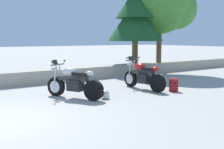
# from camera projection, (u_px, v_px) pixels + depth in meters

# --- Properties ---
(motorcycle_silver_near_left) EXTENTS (1.11, 1.92, 1.18)m
(motorcycle_silver_near_left) POSITION_uv_depth(u_px,v_px,m) (74.00, 83.00, 8.79)
(motorcycle_silver_near_left) COLOR black
(motorcycle_silver_near_left) RESTS_ON ground
(motorcycle_red_centre) EXTENTS (0.67, 2.06, 1.18)m
(motorcycle_red_centre) POSITION_uv_depth(u_px,v_px,m) (143.00, 76.00, 10.35)
(motorcycle_red_centre) COLOR black
(motorcycle_red_centre) RESTS_ON ground
(rider_backpack) EXTENTS (0.34, 0.35, 0.47)m
(rider_backpack) POSITION_uv_depth(u_px,v_px,m) (174.00, 85.00, 9.93)
(rider_backpack) COLOR #A31E1E
(rider_backpack) RESTS_ON ground
(rider_helmet) EXTENTS (0.28, 0.28, 0.28)m
(rider_helmet) POSITION_uv_depth(u_px,v_px,m) (105.00, 94.00, 8.75)
(rider_helmet) COLOR silver
(rider_helmet) RESTS_ON ground
(pine_tree_far_left) EXTENTS (2.82, 2.82, 4.42)m
(pine_tree_far_left) POSITION_uv_depth(u_px,v_px,m) (135.00, 14.00, 14.35)
(pine_tree_far_left) COLOR brown
(pine_tree_far_left) RESTS_ON stone_wall
(leafy_tree_mid_left) EXTENTS (3.52, 3.35, 4.89)m
(leafy_tree_mid_left) POSITION_uv_depth(u_px,v_px,m) (163.00, 4.00, 15.14)
(leafy_tree_mid_left) COLOR brown
(leafy_tree_mid_left) RESTS_ON stone_wall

